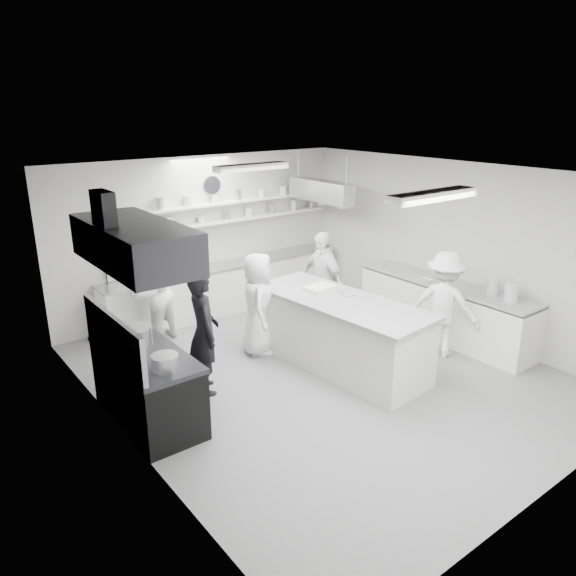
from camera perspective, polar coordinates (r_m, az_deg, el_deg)
floor at (r=8.48m, az=3.47°, el=-8.88°), size 6.00×7.00×0.02m
ceiling at (r=7.57m, az=3.93°, el=11.81°), size 6.00×7.00×0.02m
wall_back at (r=10.68m, az=-8.77°, el=5.44°), size 6.00×0.04×3.00m
wall_front at (r=5.93m, az=26.67°, el=-7.48°), size 6.00×0.04×3.00m
wall_left at (r=6.45m, az=-16.93°, el=-4.15°), size 0.04×7.00×3.00m
wall_right at (r=10.06m, az=16.73°, el=4.03°), size 0.04×7.00×3.00m
stove at (r=7.36m, az=-14.37°, el=-10.02°), size 0.80×1.80×0.90m
exhaust_hood at (r=6.68m, az=-15.67°, el=4.45°), size 0.85×2.00×0.50m
back_counter at (r=10.86m, az=-6.35°, el=0.05°), size 5.00×0.60×0.92m
shelf_lower at (r=10.87m, az=-5.26°, el=7.15°), size 4.20×0.26×0.04m
shelf_upper at (r=10.80m, az=-5.31°, el=8.97°), size 4.20×0.26×0.04m
pass_through_window at (r=10.14m, az=-15.14°, el=3.99°), size 1.30×0.04×1.00m
wall_clock at (r=10.57m, az=-7.96°, el=10.58°), size 0.32×0.05×0.32m
right_counter at (r=9.98m, az=15.90°, el=-2.23°), size 0.74×3.30×0.94m
pot_rack at (r=10.77m, az=3.43°, el=10.06°), size 0.30×1.60×0.40m
light_fixture_front at (r=6.36m, az=14.80°, el=9.28°), size 1.30×0.25×0.10m
light_fixture_rear at (r=9.00m, az=-3.83°, el=12.46°), size 1.30×0.25×0.10m
prep_island at (r=8.52m, az=5.39°, el=-4.83°), size 1.31×2.92×1.05m
stove_pot at (r=7.30m, az=-15.53°, el=-5.05°), size 0.41×0.41×0.30m
cook_stove at (r=7.71m, az=-8.75°, el=-4.60°), size 0.61×0.75×1.78m
cook_back at (r=9.46m, az=-14.01°, el=-0.46°), size 1.08×0.98×1.79m
cook_island_left at (r=8.84m, az=-3.14°, el=-1.66°), size 0.90×0.98×1.68m
cook_island_right at (r=9.79m, az=3.54°, el=0.74°), size 0.46×1.06×1.80m
cook_right at (r=9.07m, az=15.94°, el=-1.67°), size 1.03×1.29×1.74m
bowl_island_a at (r=8.57m, az=6.29°, el=-0.76°), size 0.27×0.27×0.06m
bowl_island_b at (r=8.20m, az=5.67°, el=-1.65°), size 0.25×0.25×0.06m
bowl_right at (r=9.83m, az=14.04°, el=0.71°), size 0.28×0.28×0.06m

